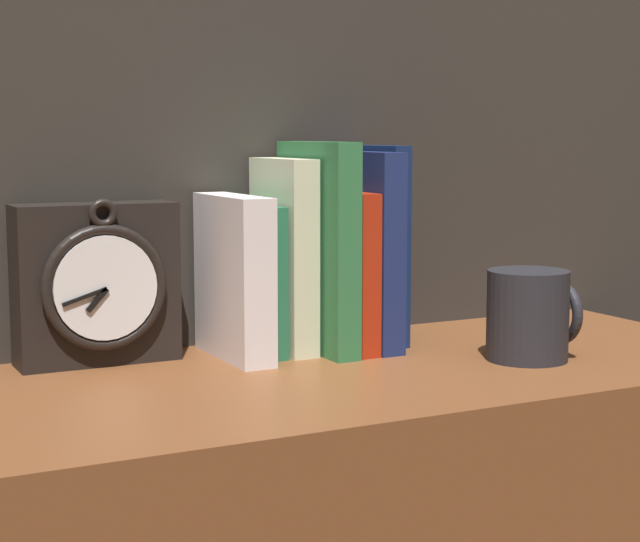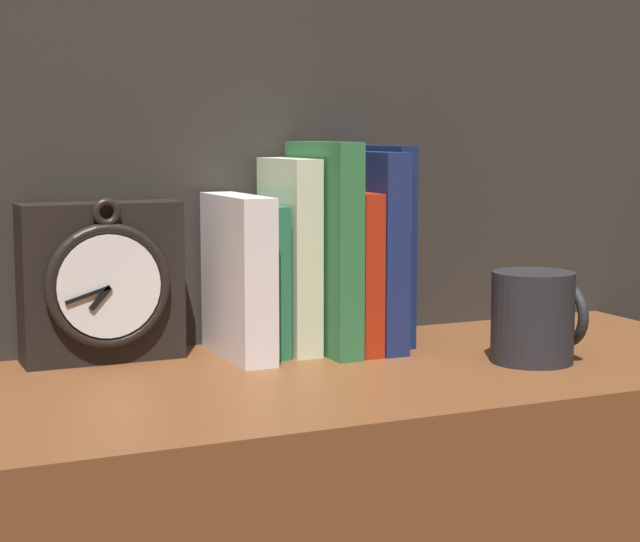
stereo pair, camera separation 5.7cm
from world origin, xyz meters
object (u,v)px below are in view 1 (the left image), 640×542
book_slot3_green (318,247)px  book_slot5_navy (361,249)px  book_slot1_green (256,279)px  book_slot2_cream (284,255)px  mug (530,315)px  clock (97,284)px  book_slot4_red (340,270)px  book_slot0_white (234,277)px  book_slot6_navy (377,244)px

book_slot3_green → book_slot5_navy: (0.06, 0.00, -0.01)m
book_slot1_green → book_slot2_cream: 0.04m
book_slot2_cream → mug: (0.22, -0.17, -0.06)m
clock → book_slot4_red: book_slot4_red is taller
book_slot1_green → book_slot5_navy: 0.13m
book_slot1_green → book_slot2_cream: size_ratio=0.77×
book_slot3_green → book_slot0_white: bearing=177.6°
book_slot2_cream → book_slot3_green: (0.04, -0.02, 0.01)m
clock → book_slot1_green: size_ratio=1.07×
book_slot0_white → book_slot3_green: bearing=-2.4°
book_slot1_green → book_slot6_navy: size_ratio=0.72×
book_slot3_green → book_slot1_green: bearing=164.6°
book_slot0_white → book_slot6_navy: bearing=4.0°
book_slot1_green → book_slot4_red: book_slot4_red is taller
book_slot2_cream → book_slot4_red: size_ratio=1.21×
book_slot1_green → clock: bearing=172.0°
book_slot3_green → book_slot6_navy: (0.09, 0.02, -0.00)m
mug → clock: bearing=155.1°
mug → book_slot5_navy: bearing=128.7°
book_slot1_green → mug: 0.31m
clock → book_slot2_cream: 0.22m
book_slot1_green → book_slot3_green: 0.08m
clock → book_slot0_white: (0.14, -0.04, 0.00)m
clock → book_slot4_red: size_ratio=0.99×
book_slot1_green → book_slot3_green: size_ratio=0.71×
book_slot6_navy → book_slot5_navy: bearing=-151.2°
book_slot5_navy → mug: (0.13, -0.16, -0.06)m
clock → book_slot3_green: book_slot3_green is taller
book_slot6_navy → book_slot4_red: bearing=-165.0°
book_slot4_red → book_slot6_navy: size_ratio=0.78×
clock → book_slot3_green: size_ratio=0.76×
book_slot3_green → clock: bearing=169.9°
clock → book_slot6_navy: (0.34, -0.03, 0.03)m
book_slot3_green → book_slot6_navy: size_ratio=1.02×
book_slot1_green → mug: size_ratio=1.70×
book_slot1_green → mug: book_slot1_green is taller
book_slot4_red → mug: book_slot4_red is taller
book_slot4_red → book_slot5_navy: size_ratio=0.80×
book_slot0_white → book_slot6_navy: (0.19, 0.01, 0.03)m
book_slot0_white → mug: (0.29, -0.16, -0.04)m
book_slot0_white → book_slot5_navy: (0.16, -0.00, 0.02)m
clock → book_slot6_navy: 0.34m
book_slot3_green → book_slot4_red: size_ratio=1.31×
book_slot3_green → book_slot4_red: (0.03, 0.00, -0.03)m
book_slot0_white → mug: 0.33m
book_slot5_navy → clock: bearing=172.0°
book_slot0_white → book_slot1_green: book_slot0_white is taller
book_slot0_white → book_slot4_red: bearing=-1.0°
book_slot0_white → book_slot5_navy: 0.16m
book_slot0_white → book_slot6_navy: 0.20m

